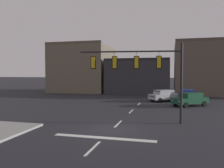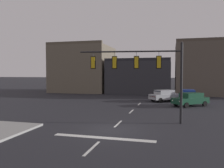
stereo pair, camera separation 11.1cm
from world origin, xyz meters
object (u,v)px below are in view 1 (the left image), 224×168
(car_lot_nearside, at_px, (164,95))
(car_lot_farside, at_px, (190,99))
(car_lot_middle, at_px, (188,95))
(signal_mast_near_side, at_px, (144,67))

(car_lot_nearside, height_order, car_lot_farside, same)
(car_lot_nearside, bearing_deg, car_lot_middle, 21.78)
(signal_mast_near_side, bearing_deg, car_lot_farside, 67.74)
(car_lot_nearside, xyz_separation_m, car_lot_farside, (3.11, -4.00, 0.00))
(signal_mast_near_side, bearing_deg, car_lot_nearside, 85.24)
(signal_mast_near_side, relative_size, car_lot_middle, 1.78)
(signal_mast_near_side, bearing_deg, car_lot_middle, 74.34)
(car_lot_farside, bearing_deg, car_lot_nearside, 127.87)
(signal_mast_near_side, relative_size, car_lot_nearside, 1.78)
(car_lot_nearside, bearing_deg, car_lot_farside, -52.13)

